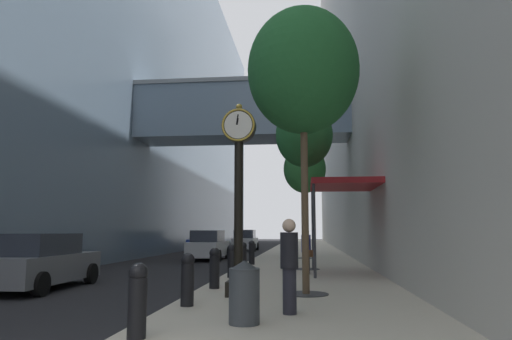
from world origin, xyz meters
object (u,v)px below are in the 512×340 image
object	(u,v)px
street_clock	(239,188)
bollard_sixth	(252,252)
bollard_fourth	(232,260)
bollard_third	(215,267)
street_tree_mid_near	(304,136)
bollard_fifth	(243,255)
pedestrian_by_clock	(289,263)
car_silver_mid	(208,246)
trash_bin	(244,291)
car_grey_near	(40,262)
street_tree_mid_far	(305,169)
bollard_second	(187,278)
bollard_nearest	(137,298)
street_tree_near	(303,71)
pedestrian_walking	(306,250)
car_white_far	(245,241)
car_blue_trailing	(203,242)

from	to	relation	value
street_clock	bollard_sixth	world-z (taller)	street_clock
bollard_sixth	bollard_fourth	bearing A→B (deg)	-90.00
bollard_third	street_tree_mid_near	bearing A→B (deg)	69.02
bollard_fifth	pedestrian_by_clock	world-z (taller)	pedestrian_by_clock
street_tree_mid_near	car_silver_mid	size ratio (longest dim) A/B	1.49
trash_bin	car_grey_near	xyz separation A→B (m)	(-6.63, 4.97, 0.10)
street_tree_mid_far	bollard_second	bearing A→B (deg)	-98.41
bollard_nearest	street_tree_near	size ratio (longest dim) A/B	0.15
bollard_second	bollard_third	xyz separation A→B (m)	(0.00, 2.91, 0.00)
bollard_second	street_tree_mid_far	world-z (taller)	street_tree_mid_far
bollard_second	bollard_fifth	distance (m)	8.73
pedestrian_walking	pedestrian_by_clock	distance (m)	8.08
bollard_nearest	car_white_far	distance (m)	30.94
pedestrian_by_clock	car_grey_near	xyz separation A→B (m)	(-7.36, 3.97, -0.31)
street_clock	car_silver_mid	xyz separation A→B (m)	(-3.92, 15.17, -1.91)
pedestrian_walking	car_white_far	xyz separation A→B (m)	(-4.90, 20.58, -0.17)
street_tree_mid_near	pedestrian_by_clock	distance (m)	10.98
bollard_fifth	street_tree_mid_far	bearing A→B (deg)	72.67
trash_bin	car_white_far	size ratio (longest dim) A/B	0.24
bollard_fifth	pedestrian_walking	size ratio (longest dim) A/B	0.67
street_clock	trash_bin	bearing A→B (deg)	-79.97
bollard_fifth	car_white_far	distance (m)	19.37
car_white_far	bollard_fourth	bearing A→B (deg)	-83.75
car_white_far	bollard_third	bearing A→B (deg)	-84.47
trash_bin	bollard_fourth	bearing A→B (deg)	100.68
street_tree_mid_far	car_blue_trailing	size ratio (longest dim) A/B	1.57
bollard_sixth	pedestrian_walking	bearing A→B (deg)	-59.94
street_tree_mid_far	car_blue_trailing	distance (m)	12.69
bollard_second	street_tree_mid_far	xyz separation A→B (m)	(2.45, 16.59, 4.40)
street_clock	trash_bin	distance (m)	3.88
bollard_fourth	pedestrian_walking	bearing A→B (deg)	31.89
bollard_fourth	bollard_fifth	xyz separation A→B (m)	(0.00, 2.91, 0.00)
pedestrian_by_clock	trash_bin	bearing A→B (deg)	-125.97
street_tree_near	street_tree_mid_near	size ratio (longest dim) A/B	1.07
bollard_nearest	bollard_fifth	bearing A→B (deg)	90.00
bollard_sixth	car_silver_mid	world-z (taller)	car_silver_mid
bollard_nearest	street_tree_mid_near	size ratio (longest dim) A/B	0.16
bollard_third	pedestrian_by_clock	distance (m)	4.23
street_clock	trash_bin	xyz separation A→B (m)	(0.57, -3.24, -2.04)
car_grey_near	street_tree_mid_near	bearing A→B (deg)	38.28
trash_bin	car_silver_mid	xyz separation A→B (m)	(-4.49, 18.41, 0.13)
street_tree_near	street_tree_mid_near	bearing A→B (deg)	90.00
street_tree_mid_near	bollard_fourth	bearing A→B (deg)	-125.12
bollard_third	car_silver_mid	xyz separation A→B (m)	(-3.07, 13.79, 0.10)
car_grey_near	car_silver_mid	distance (m)	13.61
bollard_fifth	car_silver_mid	size ratio (longest dim) A/B	0.24
street_tree_near	bollard_fifth	bearing A→B (deg)	110.10
street_clock	car_silver_mid	distance (m)	15.78
street_tree_mid_near	trash_bin	bearing A→B (deg)	-95.35
trash_bin	pedestrian_by_clock	distance (m)	1.30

